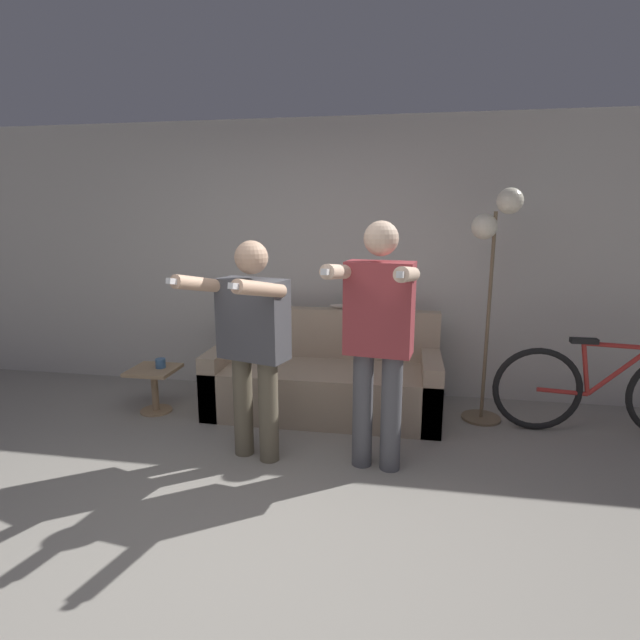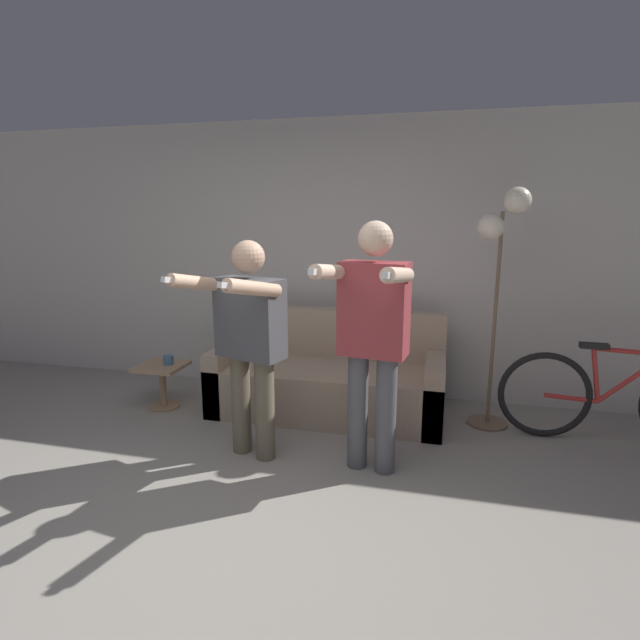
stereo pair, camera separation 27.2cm
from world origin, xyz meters
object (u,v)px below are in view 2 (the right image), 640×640
(floor_lamp, at_px, (501,246))
(bicycle, at_px, (616,399))
(person_right, at_px, (373,331))
(side_table, at_px, (162,377))
(couch, at_px, (328,381))
(cup, at_px, (168,360))
(cat, at_px, (371,302))
(person_left, at_px, (249,334))

(floor_lamp, xyz_separation_m, bicycle, (0.89, -0.15, -1.13))
(person_right, relative_size, side_table, 4.22)
(couch, height_order, cup, couch)
(side_table, bearing_deg, couch, 10.11)
(couch, bearing_deg, cat, 41.84)
(cup, bearing_deg, person_right, -20.02)
(person_left, distance_m, cup, 1.37)
(couch, height_order, floor_lamp, floor_lamp)
(cat, relative_size, side_table, 1.32)
(cup, bearing_deg, person_left, -33.33)
(cat, distance_m, bicycle, 2.06)
(person_left, distance_m, floor_lamp, 2.08)
(floor_lamp, bearing_deg, cup, -174.07)
(person_right, distance_m, bicycle, 2.04)
(person_right, distance_m, cup, 2.14)
(person_right, distance_m, side_table, 2.23)
(cup, relative_size, bicycle, 0.05)
(person_right, relative_size, cup, 19.22)
(person_right, xyz_separation_m, bicycle, (1.75, 0.85, -0.63))
(cup, bearing_deg, bicycle, 2.26)
(person_left, relative_size, cup, 17.72)
(person_right, relative_size, floor_lamp, 0.88)
(person_right, bearing_deg, side_table, 169.31)
(person_left, xyz_separation_m, person_right, (0.87, -0.00, 0.07))
(couch, relative_size, cup, 22.69)
(cat, bearing_deg, bicycle, -11.04)
(person_left, height_order, floor_lamp, floor_lamp)
(couch, distance_m, cup, 1.46)
(cat, relative_size, floor_lamp, 0.27)
(cup, xyz_separation_m, bicycle, (3.69, 0.15, -0.08))
(couch, bearing_deg, floor_lamp, 2.38)
(person_left, bearing_deg, cat, 77.98)
(cup, height_order, bicycle, bicycle)
(person_left, bearing_deg, floor_lamp, 46.81)
(person_right, height_order, cat, person_right)
(couch, xyz_separation_m, side_table, (-1.48, -0.26, 0.00))
(floor_lamp, bearing_deg, person_left, -149.94)
(cat, xyz_separation_m, floor_lamp, (1.05, -0.23, 0.53))
(person_left, xyz_separation_m, bicycle, (2.62, 0.85, -0.55))
(cat, height_order, side_table, cat)
(person_left, relative_size, side_table, 3.89)
(side_table, height_order, cup, cup)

